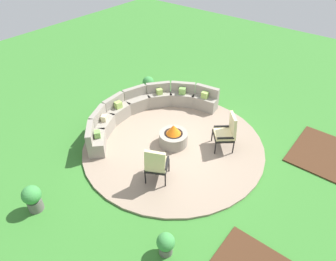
% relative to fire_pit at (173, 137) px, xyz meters
% --- Properties ---
extents(ground_plane, '(24.00, 24.00, 0.00)m').
position_rel_fire_pit_xyz_m(ground_plane, '(0.00, 0.00, -0.31)').
color(ground_plane, '#387A2D').
extents(patio_circle, '(5.27, 5.27, 0.06)m').
position_rel_fire_pit_xyz_m(patio_circle, '(0.00, 0.00, -0.28)').
color(patio_circle, gray).
rests_on(patio_circle, ground_plane).
extents(mulch_bed_right, '(1.99, 1.47, 0.04)m').
position_rel_fire_pit_xyz_m(mulch_bed_right, '(2.37, -3.52, -0.29)').
color(mulch_bed_right, '#472B19').
rests_on(mulch_bed_right, ground_plane).
extents(fire_pit, '(0.83, 0.83, 0.67)m').
position_rel_fire_pit_xyz_m(fire_pit, '(0.00, 0.00, 0.00)').
color(fire_pit, gray).
rests_on(fire_pit, patio_circle).
extents(curved_stone_bench, '(4.43, 2.54, 0.77)m').
position_rel_fire_pit_xyz_m(curved_stone_bench, '(0.52, 1.57, 0.06)').
color(curved_stone_bench, gray).
rests_on(curved_stone_bench, patio_circle).
extents(lounge_chair_front_left, '(0.77, 0.77, 1.13)m').
position_rel_fire_pit_xyz_m(lounge_chair_front_left, '(-1.40, -0.55, 0.32)').
color(lounge_chair_front_left, black).
rests_on(lounge_chair_front_left, patio_circle).
extents(lounge_chair_front_right, '(0.81, 0.81, 1.10)m').
position_rel_fire_pit_xyz_m(lounge_chair_front_right, '(0.82, -1.26, 0.31)').
color(lounge_chair_front_right, black).
rests_on(lounge_chair_front_right, patio_circle).
extents(potted_plant_0, '(0.43, 0.43, 0.58)m').
position_rel_fire_pit_xyz_m(potted_plant_0, '(1.93, 2.68, 0.01)').
color(potted_plant_0, '#A89E8E').
rests_on(potted_plant_0, ground_plane).
extents(potted_plant_1, '(0.38, 0.38, 0.56)m').
position_rel_fire_pit_xyz_m(potted_plant_1, '(-2.78, -1.96, -0.00)').
color(potted_plant_1, '#605B56').
rests_on(potted_plant_1, ground_plane).
extents(potted_plant_2, '(0.43, 0.43, 0.71)m').
position_rel_fire_pit_xyz_m(potted_plant_2, '(-3.82, 1.09, 0.08)').
color(potted_plant_2, '#605B56').
rests_on(potted_plant_2, ground_plane).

